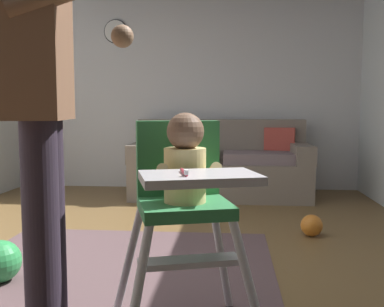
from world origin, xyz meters
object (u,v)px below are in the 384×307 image
object	(u,v)px
adult_standing	(43,109)
toy_ball	(0,261)
toy_ball_second	(312,225)
wall_clock	(116,32)
couch	(221,167)
high_chair	(184,185)

from	to	relation	value
adult_standing	toy_ball	size ratio (longest dim) A/B	7.22
toy_ball_second	adult_standing	bearing A→B (deg)	-128.05
toy_ball_second	wall_clock	xyz separation A→B (m)	(-2.04, 2.05, 1.84)
adult_standing	wall_clock	bearing A→B (deg)	89.20
adult_standing	toy_ball	world-z (taller)	adult_standing
wall_clock	toy_ball_second	bearing A→B (deg)	-45.11
toy_ball	wall_clock	size ratio (longest dim) A/B	0.81
couch	toy_ball	bearing A→B (deg)	-24.07
high_chair	wall_clock	world-z (taller)	wall_clock
toy_ball	toy_ball_second	world-z (taller)	toy_ball
couch	adult_standing	world-z (taller)	adult_standing
toy_ball	wall_clock	xyz separation A→B (m)	(-0.12, 3.14, 1.81)
high_chair	adult_standing	distance (m)	0.63
adult_standing	toy_ball	xyz separation A→B (m)	(-0.56, 0.65, -0.85)
couch	toy_ball	size ratio (longest dim) A/B	8.25
couch	toy_ball_second	xyz separation A→B (m)	(0.73, -1.57, -0.25)
high_chair	toy_ball	bearing A→B (deg)	-132.91
toy_ball_second	wall_clock	world-z (taller)	wall_clock
couch	high_chair	distance (m)	3.23
couch	high_chair	world-z (taller)	high_chair
high_chair	adult_standing	bearing A→B (deg)	-95.73
couch	toy_ball_second	distance (m)	1.75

